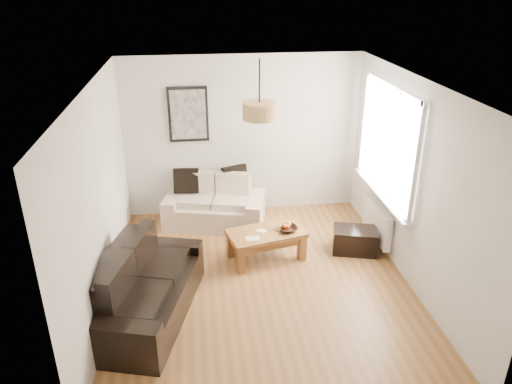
{
  "coord_description": "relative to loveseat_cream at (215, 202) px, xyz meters",
  "views": [
    {
      "loc": [
        -0.77,
        -5.24,
        3.71
      ],
      "look_at": [
        0.0,
        0.6,
        1.05
      ],
      "focal_mm": 34.17,
      "sensor_mm": 36.0,
      "label": 1
    }
  ],
  "objects": [
    {
      "name": "orange_a",
      "position": [
        0.96,
        -1.12,
        0.08
      ],
      "size": [
        0.07,
        0.07,
        0.06
      ],
      "primitive_type": "sphere",
      "rotation": [
        0.0,
        0.0,
        -0.19
      ],
      "color": "#DC4F12",
      "rests_on": "fruit_bowl"
    },
    {
      "name": "ottoman",
      "position": [
        1.96,
        -1.13,
        -0.21
      ],
      "size": [
        0.7,
        0.55,
        0.36
      ],
      "primitive_type": "cube",
      "rotation": [
        0.0,
        0.0,
        -0.26
      ],
      "color": "black",
      "rests_on": "floor"
    },
    {
      "name": "coffee_table",
      "position": [
        0.66,
        -1.16,
        -0.17
      ],
      "size": [
        1.15,
        0.81,
        0.43
      ],
      "primitive_type": null,
      "rotation": [
        0.0,
        0.0,
        0.25
      ],
      "color": "brown",
      "rests_on": "floor"
    },
    {
      "name": "wall_back",
      "position": [
        0.51,
        0.47,
        0.92
      ],
      "size": [
        3.8,
        0.04,
        2.6
      ],
      "primitive_type": null,
      "color": "silver",
      "rests_on": "floor"
    },
    {
      "name": "papers",
      "position": [
        0.45,
        -1.33,
        0.05
      ],
      "size": [
        0.19,
        0.13,
        0.01
      ],
      "primitive_type": "cube",
      "rotation": [
        0.0,
        0.0,
        -0.02
      ],
      "color": "silver",
      "rests_on": "coffee_table"
    },
    {
      "name": "radiator",
      "position": [
        2.33,
        -0.98,
        -0.0
      ],
      "size": [
        0.1,
        0.9,
        0.52
      ],
      "primitive_type": "cube",
      "color": "white",
      "rests_on": "wall_right"
    },
    {
      "name": "wall_right",
      "position": [
        2.41,
        -1.78,
        0.92
      ],
      "size": [
        0.04,
        4.5,
        2.6
      ],
      "primitive_type": null,
      "color": "silver",
      "rests_on": "floor"
    },
    {
      "name": "fruit_bowl",
      "position": [
        0.97,
        -1.17,
        0.07
      ],
      "size": [
        0.31,
        0.31,
        0.06
      ],
      "primitive_type": "imported",
      "rotation": [
        0.0,
        0.0,
        0.24
      ],
      "color": "black",
      "rests_on": "coffee_table"
    },
    {
      "name": "cushion_right",
      "position": [
        0.35,
        0.19,
        0.31
      ],
      "size": [
        0.42,
        0.26,
        0.4
      ],
      "primitive_type": "cube",
      "rotation": [
        0.0,
        0.0,
        0.37
      ],
      "color": "black",
      "rests_on": "loveseat_cream"
    },
    {
      "name": "sofa_leather",
      "position": [
        -0.92,
        -2.22,
        0.02
      ],
      "size": [
        1.38,
        2.05,
        0.81
      ],
      "primitive_type": null,
      "rotation": [
        0.0,
        0.0,
        1.3
      ],
      "color": "black",
      "rests_on": "floor"
    },
    {
      "name": "orange_c",
      "position": [
        0.93,
        -1.11,
        0.08
      ],
      "size": [
        0.09,
        0.09,
        0.08
      ],
      "primitive_type": "sphere",
      "rotation": [
        0.0,
        0.0,
        -0.27
      ],
      "color": "#DE5712",
      "rests_on": "fruit_bowl"
    },
    {
      "name": "wall_front",
      "position": [
        0.51,
        -4.03,
        0.92
      ],
      "size": [
        3.8,
        0.04,
        2.6
      ],
      "primitive_type": null,
      "color": "silver",
      "rests_on": "floor"
    },
    {
      "name": "loveseat_cream",
      "position": [
        0.0,
        0.0,
        0.0
      ],
      "size": [
        1.7,
        1.19,
        0.77
      ],
      "primitive_type": null,
      "rotation": [
        0.0,
        0.0,
        -0.24
      ],
      "color": "beige",
      "rests_on": "floor"
    },
    {
      "name": "ceiling",
      "position": [
        0.51,
        -1.78,
        2.22
      ],
      "size": [
        3.8,
        4.5,
        0.0
      ],
      "primitive_type": null,
      "color": "white",
      "rests_on": "floor"
    },
    {
      "name": "floor",
      "position": [
        0.51,
        -1.78,
        -0.38
      ],
      "size": [
        4.5,
        4.5,
        0.0
      ],
      "primitive_type": "plane",
      "color": "brown",
      "rests_on": "ground"
    },
    {
      "name": "pendant_shade",
      "position": [
        0.51,
        -1.48,
        1.85
      ],
      "size": [
        0.4,
        0.4,
        0.2
      ],
      "primitive_type": "cylinder",
      "color": "tan",
      "rests_on": "ceiling"
    },
    {
      "name": "window_bay",
      "position": [
        2.37,
        -0.98,
        1.22
      ],
      "size": [
        0.14,
        1.9,
        1.6
      ],
      "primitive_type": null,
      "color": "white",
      "rests_on": "wall_right"
    },
    {
      "name": "wall_left",
      "position": [
        -1.39,
        -1.78,
        0.92
      ],
      "size": [
        0.04,
        4.5,
        2.6
      ],
      "primitive_type": null,
      "color": "silver",
      "rests_on": "floor"
    },
    {
      "name": "poster",
      "position": [
        -0.34,
        0.44,
        1.32
      ],
      "size": [
        0.62,
        0.04,
        0.87
      ],
      "primitive_type": null,
      "color": "black",
      "rests_on": "wall_back"
    },
    {
      "name": "cushion_left",
      "position": [
        -0.43,
        0.19,
        0.31
      ],
      "size": [
        0.4,
        0.16,
        0.39
      ],
      "primitive_type": "cube",
      "rotation": [
        0.0,
        0.0,
        -0.11
      ],
      "color": "black",
      "rests_on": "loveseat_cream"
    },
    {
      "name": "orange_b",
      "position": [
        1.0,
        -1.04,
        0.08
      ],
      "size": [
        0.09,
        0.09,
        0.08
      ],
      "primitive_type": "sphere",
      "rotation": [
        0.0,
        0.0,
        -0.12
      ],
      "color": "orange",
      "rests_on": "fruit_bowl"
    }
  ]
}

